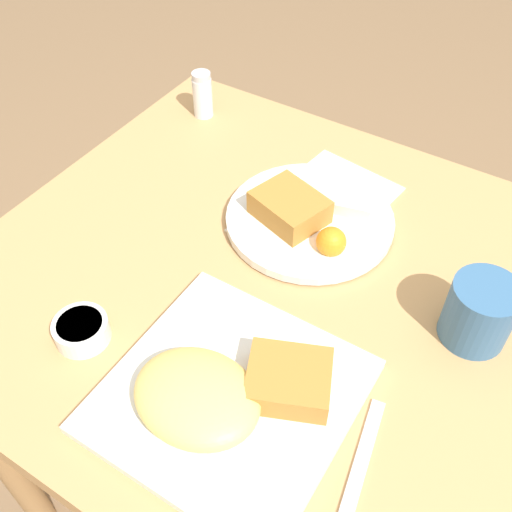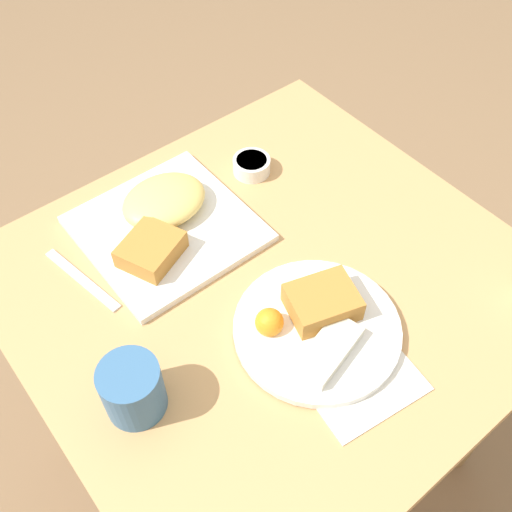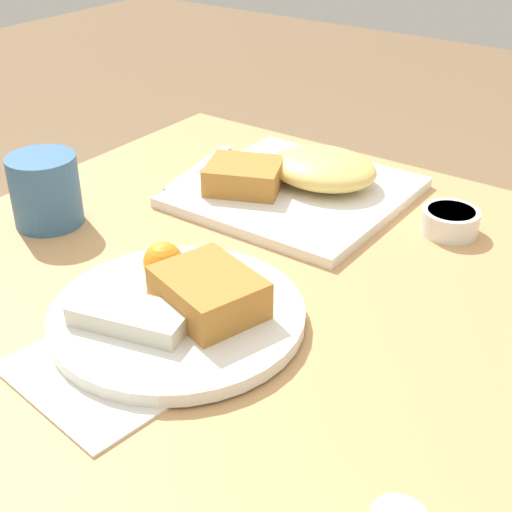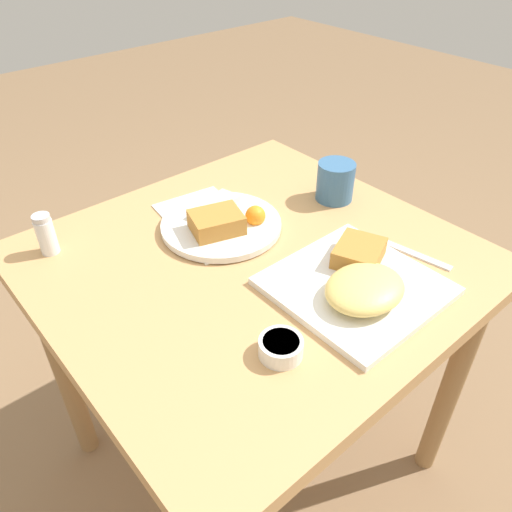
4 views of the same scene
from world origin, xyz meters
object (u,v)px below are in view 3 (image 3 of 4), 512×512
at_px(plate_square_near, 299,181).
at_px(butter_knife, 199,168).
at_px(plate_oval_far, 180,307).
at_px(sauce_ramekin, 450,221).
at_px(coffee_mug, 45,190).

xyz_separation_m(plate_square_near, butter_knife, (0.17, 0.01, -0.02)).
bearing_deg(plate_oval_far, butter_knife, -53.10).
height_order(plate_oval_far, butter_knife, plate_oval_far).
relative_size(plate_oval_far, sauce_ramekin, 3.62).
bearing_deg(sauce_ramekin, plate_square_near, 5.05).
distance_m(plate_square_near, butter_knife, 0.17).
distance_m(plate_square_near, plate_oval_far, 0.33).
height_order(sauce_ramekin, butter_knife, sauce_ramekin).
xyz_separation_m(plate_square_near, coffee_mug, (0.21, 0.25, 0.02)).
bearing_deg(coffee_mug, butter_knife, -100.32).
height_order(plate_oval_far, coffee_mug, coffee_mug).
bearing_deg(butter_knife, plate_square_near, 83.22).
bearing_deg(coffee_mug, plate_square_near, -130.15).
relative_size(plate_square_near, sauce_ramekin, 3.91).
relative_size(sauce_ramekin, butter_knife, 0.40).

